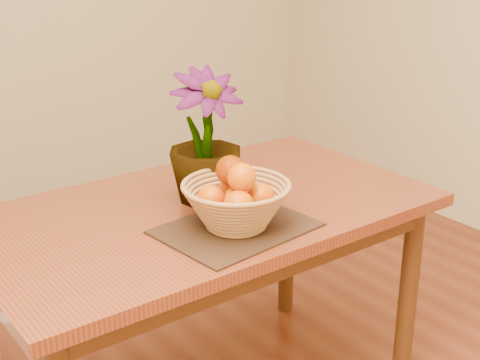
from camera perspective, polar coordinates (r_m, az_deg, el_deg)
table at (r=2.10m, az=-3.01°, el=-4.37°), size 1.40×0.80×0.75m
placemat at (r=1.90m, az=-0.33°, el=-4.12°), size 0.45×0.36×0.01m
wicker_basket at (r=1.87m, az=-0.33°, el=-2.31°), size 0.31×0.31×0.13m
orange_pile at (r=1.85m, az=-0.42°, el=-0.59°), size 0.20×0.20×0.15m
potted_plant at (r=2.03m, az=-3.00°, el=3.66°), size 0.26×0.26×0.41m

